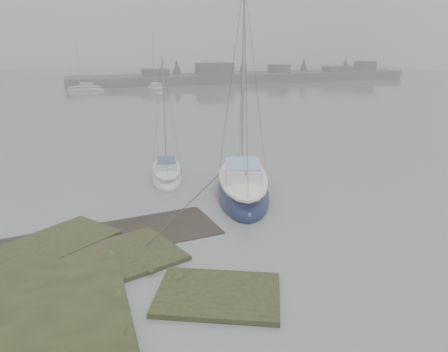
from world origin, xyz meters
TOP-DOWN VIEW (x-y plane):
  - ground at (0.00, 30.00)m, footprint 160.00×160.00m
  - far_shoreline at (26.84, 61.90)m, footprint 60.00×8.00m
  - sailboat_main at (4.34, 7.42)m, footprint 4.57×7.75m
  - sailboat_white at (1.42, 11.07)m, footprint 2.44×5.01m
  - sailboat_far_b at (8.00, 49.96)m, footprint 2.18×6.21m
  - sailboat_far_c at (-1.19, 55.28)m, footprint 5.32×1.99m

SIDE VIEW (x-z plane):
  - ground at x=0.00m, z-range 0.00..0.00m
  - sailboat_white at x=1.42m, z-range -3.18..3.60m
  - sailboat_far_c at x=-1.19m, z-range -3.46..3.92m
  - sailboat_far_b at x=8.00m, z-range -4.08..4.62m
  - sailboat_main at x=4.34m, z-range -4.87..5.52m
  - far_shoreline at x=26.84m, z-range -1.22..2.93m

